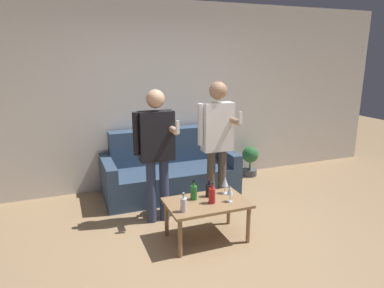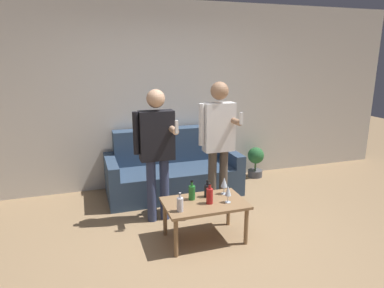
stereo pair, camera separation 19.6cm
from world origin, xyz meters
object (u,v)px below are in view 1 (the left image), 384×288
Objects in this scene: person_standing_right at (217,136)px; couch at (169,171)px; bottle_orange at (194,192)px; person_standing_left at (156,146)px; coffee_table at (207,206)px.

couch is at bearing 115.70° from person_standing_right.
person_standing_right reaches higher than couch.
person_standing_left is (-0.26, 0.50, 0.41)m from bottle_orange.
couch is 1.43m from coffee_table.
person_standing_left is (-0.37, 0.61, 0.55)m from coffee_table.
bottle_orange is at bearing -134.16° from person_standing_right.
person_standing_right is (0.78, 0.03, 0.05)m from person_standing_left.
bottle_orange is (-0.11, 0.10, 0.14)m from coffee_table.
couch is 1.19× the size of person_standing_left.
couch reaches higher than bottle_orange.
person_standing_left reaches higher than coffee_table.
person_standing_left is 0.96× the size of person_standing_right.
couch is at bearing 84.37° from bottle_orange.
bottle_orange is 0.13× the size of person_standing_left.
person_standing_left is at bearing 117.57° from bottle_orange.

